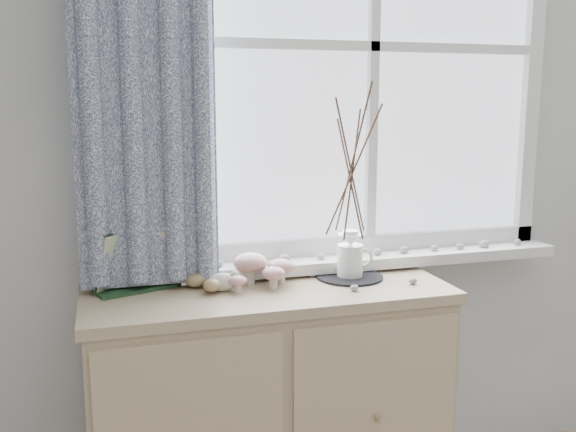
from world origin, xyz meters
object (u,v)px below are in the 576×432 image
object	(u,v)px
twig_pitcher	(352,166)
sideboard	(270,410)
botanical_book	(135,261)
toadstool_cluster	(261,267)

from	to	relation	value
twig_pitcher	sideboard	bearing A→B (deg)	-159.97
sideboard	botanical_book	size ratio (longest dim) A/B	4.06
botanical_book	toadstool_cluster	world-z (taller)	botanical_book
sideboard	toadstool_cluster	size ratio (longest dim) A/B	5.07
botanical_book	sideboard	bearing A→B (deg)	-31.52
sideboard	toadstool_cluster	world-z (taller)	toadstool_cluster
botanical_book	twig_pitcher	size ratio (longest dim) A/B	0.43
toadstool_cluster	twig_pitcher	world-z (taller)	twig_pitcher
twig_pitcher	toadstool_cluster	bearing A→B (deg)	-169.91
sideboard	botanical_book	xyz separation A→B (m)	(-0.42, 0.09, 0.53)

